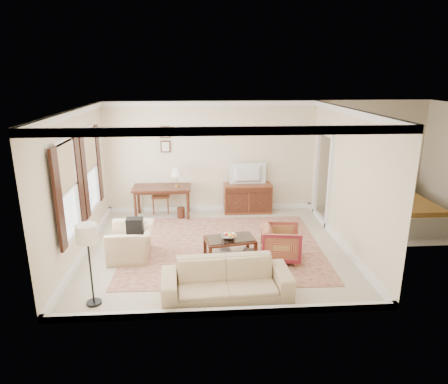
{
  "coord_description": "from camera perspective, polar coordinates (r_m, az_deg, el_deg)",
  "views": [
    {
      "loc": [
        -0.35,
        -7.77,
        3.58
      ],
      "look_at": [
        0.2,
        0.3,
        1.15
      ],
      "focal_mm": 32.0,
      "sensor_mm": 36.0,
      "label": 1
    }
  ],
  "objects": [
    {
      "name": "book_a",
      "position": [
        8.09,
        -0.7,
        -8.28
      ],
      "size": [
        0.28,
        0.11,
        0.38
      ],
      "primitive_type": "imported",
      "rotation": [
        0.0,
        0.0,
        0.25
      ],
      "color": "brown",
      "rests_on": "coffee_table"
    },
    {
      "name": "coffee_table",
      "position": [
        8.05,
        0.84,
        -7.23
      ],
      "size": [
        1.07,
        0.74,
        0.42
      ],
      "rotation": [
        0.0,
        0.0,
        0.18
      ],
      "color": "#522617",
      "rests_on": "room_shell"
    },
    {
      "name": "fruit_bowl",
      "position": [
        7.96,
        0.71,
        -6.3
      ],
      "size": [
        0.42,
        0.42,
        0.1
      ],
      "primitive_type": "imported",
      "color": "silver",
      "rests_on": "coffee_table"
    },
    {
      "name": "sofa",
      "position": [
        6.67,
        0.35,
        -11.64
      ],
      "size": [
        2.15,
        0.74,
        0.83
      ],
      "primitive_type": "imported",
      "rotation": [
        0.0,
        0.0,
        0.06
      ],
      "color": "#D0B08D",
      "rests_on": "room_shell"
    },
    {
      "name": "writing_desk",
      "position": [
        10.27,
        -8.84,
        0.16
      ],
      "size": [
        1.46,
        0.73,
        0.8
      ],
      "color": "#522617",
      "rests_on": "room_shell"
    },
    {
      "name": "annex_bedroom",
      "position": [
        10.66,
        23.37,
        -2.41
      ],
      "size": [
        3.0,
        2.7,
        2.9
      ],
      "color": "beige",
      "rests_on": "ground"
    },
    {
      "name": "backpack",
      "position": [
        8.1,
        -12.63,
        -4.69
      ],
      "size": [
        0.28,
        0.36,
        0.4
      ],
      "primitive_type": "cube",
      "rotation": [
        0.0,
        0.0,
        -1.37
      ],
      "color": "black",
      "rests_on": "club_armchair"
    },
    {
      "name": "framed_prints",
      "position": [
        10.41,
        -8.4,
        7.47
      ],
      "size": [
        0.25,
        0.04,
        0.68
      ],
      "primitive_type": null,
      "color": "#522617",
      "rests_on": "room_shell"
    },
    {
      "name": "desk_lamp",
      "position": [
        10.14,
        -6.76,
        2.15
      ],
      "size": [
        0.32,
        0.32,
        0.5
      ],
      "primitive_type": null,
      "color": "silver",
      "rests_on": "writing_desk"
    },
    {
      "name": "desk_chair",
      "position": [
        10.65,
        -9.01,
        -0.16
      ],
      "size": [
        0.5,
        0.5,
        1.05
      ],
      "primitive_type": null,
      "rotation": [
        0.0,
        0.0,
        -0.11
      ],
      "color": "brown",
      "rests_on": "room_shell"
    },
    {
      "name": "sideboard",
      "position": [
        10.58,
        3.38,
        -0.89
      ],
      "size": [
        1.25,
        0.48,
        0.77
      ],
      "primitive_type": "cube",
      "color": "brown",
      "rests_on": "room_shell"
    },
    {
      "name": "striped_armchair",
      "position": [
        8.01,
        8.13,
        -6.97
      ],
      "size": [
        0.8,
        0.84,
        0.77
      ],
      "primitive_type": "imported",
      "rotation": [
        0.0,
        0.0,
        1.44
      ],
      "color": "maroon",
      "rests_on": "room_shell"
    },
    {
      "name": "club_armchair",
      "position": [
        8.22,
        -13.12,
        -6.24
      ],
      "size": [
        0.66,
        1.01,
        0.87
      ],
      "primitive_type": "imported",
      "rotation": [
        0.0,
        0.0,
        -1.56
      ],
      "color": "#D0B08D",
      "rests_on": "room_shell"
    },
    {
      "name": "floor_lamp",
      "position": [
        6.51,
        -18.94,
        -6.45
      ],
      "size": [
        0.34,
        0.34,
        1.36
      ],
      "color": "black",
      "rests_on": "room_shell"
    },
    {
      "name": "window_rear",
      "position": [
        9.21,
        -18.6,
        3.1
      ],
      "size": [
        0.12,
        1.56,
        1.8
      ],
      "primitive_type": null,
      "color": "#CCB284",
      "rests_on": "room_shell"
    },
    {
      "name": "room_shell",
      "position": [
        7.86,
        -1.32,
        8.6
      ],
      "size": [
        5.51,
        5.01,
        2.91
      ],
      "color": "beige",
      "rests_on": "ground"
    },
    {
      "name": "rug",
      "position": [
        8.62,
        -0.17,
        -7.79
      ],
      "size": [
        4.2,
        3.62,
        0.01
      ],
      "primitive_type": "cube",
      "rotation": [
        0.0,
        0.0,
        -0.02
      ],
      "color": "maroon",
      "rests_on": "room_shell"
    },
    {
      "name": "window_front",
      "position": [
        7.73,
        -21.45,
        0.29
      ],
      "size": [
        0.12,
        1.56,
        1.8
      ],
      "primitive_type": null,
      "color": "#CCB284",
      "rests_on": "room_shell"
    },
    {
      "name": "book_b",
      "position": [
        8.08,
        2.73,
        -8.36
      ],
      "size": [
        0.27,
        0.11,
        0.38
      ],
      "primitive_type": "imported",
      "rotation": [
        0.0,
        0.0,
        -0.29
      ],
      "color": "brown",
      "rests_on": "coffee_table"
    },
    {
      "name": "tv",
      "position": [
        10.34,
        3.48,
        3.54
      ],
      "size": [
        0.92,
        0.53,
        0.12
      ],
      "primitive_type": "imported",
      "rotation": [
        0.0,
        0.0,
        3.14
      ],
      "color": "black",
      "rests_on": "sideboard"
    },
    {
      "name": "doorway",
      "position": [
        10.08,
        13.92,
        1.83
      ],
      "size": [
        0.1,
        1.12,
        2.25
      ],
      "primitive_type": null,
      "color": "white",
      "rests_on": "room_shell"
    }
  ]
}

